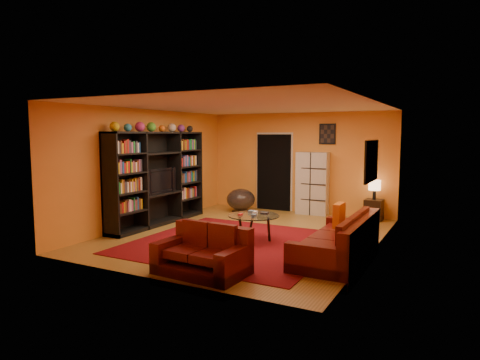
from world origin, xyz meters
The scene contains 20 objects.
floor centered at (0.00, 0.00, 0.00)m, with size 6.00×6.00×0.00m, color olive.
ceiling centered at (0.00, 0.00, 2.60)m, with size 6.00×6.00×0.00m, color white.
wall_back centered at (0.00, 3.00, 1.30)m, with size 6.00×6.00×0.00m, color orange.
wall_front centered at (0.00, -3.00, 1.30)m, with size 6.00×6.00×0.00m, color orange.
wall_left centered at (-2.50, 0.00, 1.30)m, with size 6.00×6.00×0.00m, color orange.
wall_right centered at (2.50, 0.00, 1.30)m, with size 6.00×6.00×0.00m, color orange.
rug centered at (0.10, -0.70, 0.01)m, with size 3.60×3.60×0.01m, color #50090E.
doorway centered at (-0.70, 2.96, 1.02)m, with size 0.95×0.10×2.04m, color black.
wall_art_right centered at (2.48, -0.30, 1.60)m, with size 0.03×1.00×0.70m, color black.
wall_art_back centered at (0.75, 2.98, 2.05)m, with size 0.42×0.03×0.52m, color black.
entertainment_unit centered at (-2.27, 0.00, 1.05)m, with size 0.45×3.00×2.10m, color black.
tv centered at (-2.23, -0.06, 1.00)m, with size 0.13×0.98×0.56m, color black.
sofa centered at (2.14, -0.75, 0.28)m, with size 0.97×2.34×0.85m.
loveseat centered at (0.53, -2.42, 0.29)m, with size 1.36×0.86×0.85m.
throw_pillow centered at (1.95, -0.27, 0.63)m, with size 0.12×0.42×0.42m, color orange.
coffee_table centered at (0.33, -0.37, 0.45)m, with size 0.99×0.99×0.49m.
storage_cabinet centered at (0.44, 2.80, 0.80)m, with size 0.80×0.35×1.59m, color #BBB5AD.
bowl_chair centered at (-1.34, 2.25, 0.33)m, with size 0.75×0.75×0.61m.
side_table centered at (1.99, 2.75, 0.25)m, with size 0.40×0.40×0.50m, color black.
table_lamp centered at (1.99, 2.75, 0.83)m, with size 0.28×0.28×0.47m.
Camera 1 is at (3.88, -7.62, 2.05)m, focal length 32.00 mm.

